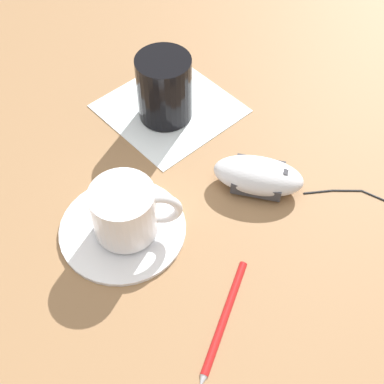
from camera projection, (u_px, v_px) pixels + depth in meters
name	position (u px, v px, depth m)	size (l,w,h in m)	color
ground_plane	(178.00, 166.00, 0.70)	(3.00, 3.00, 0.00)	olive
saucer	(123.00, 228.00, 0.63)	(0.15, 0.15, 0.01)	white
coffee_cup	(126.00, 211.00, 0.60)	(0.08, 0.10, 0.07)	white
computer_mouse	(258.00, 176.00, 0.67)	(0.09, 0.12, 0.04)	silver
napkin_under_glass	(170.00, 108.00, 0.77)	(0.17, 0.17, 0.00)	white
drinking_glass	(164.00, 88.00, 0.72)	(0.07, 0.07, 0.09)	black
pen	(224.00, 318.00, 0.56)	(0.15, 0.03, 0.01)	#B21919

